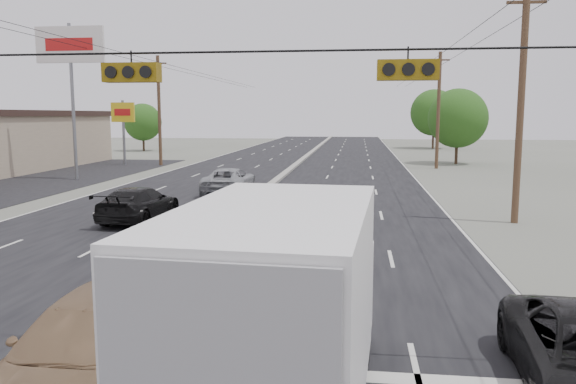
{
  "coord_description": "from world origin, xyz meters",
  "views": [
    {
      "loc": [
        5.67,
        -10.1,
        4.68
      ],
      "look_at": [
        3.44,
        7.73,
        2.2
      ],
      "focal_mm": 35.0,
      "sensor_mm": 36.0,
      "label": 1
    }
  ],
  "objects_px": {
    "red_sedan": "(213,247)",
    "queue_car_b": "(298,244)",
    "pole_sign_billboard": "(70,55)",
    "tree_right_far": "(434,113)",
    "utility_pole_right_c": "(438,110)",
    "tree_left_far": "(143,122)",
    "pole_sign_far": "(123,118)",
    "utility_pole_right_b": "(521,105)",
    "box_truck": "(283,313)",
    "utility_pole_left_c": "(159,110)",
    "oncoming_far": "(229,181)",
    "tan_sedan": "(95,349)",
    "tree_right_mid": "(458,118)",
    "queue_car_c": "(307,205)",
    "oncoming_near": "(139,204)",
    "queue_car_a": "(256,217)"
  },
  "relations": [
    {
      "from": "queue_car_a",
      "to": "oncoming_near",
      "type": "bearing_deg",
      "value": 159.45
    },
    {
      "from": "tree_right_far",
      "to": "red_sedan",
      "type": "xyz_separation_m",
      "value": [
        -14.6,
        -64.11,
        -4.19
      ]
    },
    {
      "from": "tan_sedan",
      "to": "queue_car_b",
      "type": "relative_size",
      "value": 1.33
    },
    {
      "from": "tan_sedan",
      "to": "tree_right_mid",
      "type": "bearing_deg",
      "value": 74.15
    },
    {
      "from": "tree_right_far",
      "to": "utility_pole_right_b",
      "type": "bearing_deg",
      "value": -93.64
    },
    {
      "from": "tree_left_far",
      "to": "box_truck",
      "type": "height_order",
      "value": "tree_left_far"
    },
    {
      "from": "utility_pole_right_b",
      "to": "box_truck",
      "type": "xyz_separation_m",
      "value": [
        -7.88,
        -17.22,
        -3.32
      ]
    },
    {
      "from": "utility_pole_right_b",
      "to": "red_sedan",
      "type": "distance_m",
      "value": 15.0
    },
    {
      "from": "utility_pole_right_c",
      "to": "pole_sign_billboard",
      "type": "bearing_deg",
      "value": -156.04
    },
    {
      "from": "red_sedan",
      "to": "queue_car_b",
      "type": "bearing_deg",
      "value": 21.71
    },
    {
      "from": "utility_pole_left_c",
      "to": "oncoming_far",
      "type": "xyz_separation_m",
      "value": [
        10.54,
        -17.54,
        -4.35
      ]
    },
    {
      "from": "pole_sign_far",
      "to": "oncoming_far",
      "type": "relative_size",
      "value": 1.09
    },
    {
      "from": "pole_sign_billboard",
      "to": "red_sedan",
      "type": "height_order",
      "value": "pole_sign_billboard"
    },
    {
      "from": "queue_car_c",
      "to": "oncoming_near",
      "type": "xyz_separation_m",
      "value": [
        -7.44,
        -0.67,
        0.01
      ]
    },
    {
      "from": "queue_car_b",
      "to": "queue_car_c",
      "type": "xyz_separation_m",
      "value": [
        -0.38,
        7.25,
        0.04
      ]
    },
    {
      "from": "queue_car_a",
      "to": "queue_car_b",
      "type": "xyz_separation_m",
      "value": [
        2.23,
        -4.84,
        0.08
      ]
    },
    {
      "from": "pole_sign_billboard",
      "to": "tree_right_far",
      "type": "distance_m",
      "value": 52.05
    },
    {
      "from": "pole_sign_billboard",
      "to": "box_truck",
      "type": "xyz_separation_m",
      "value": [
        19.12,
        -30.22,
        -7.08
      ]
    },
    {
      "from": "red_sedan",
      "to": "oncoming_far",
      "type": "distance_m",
      "value": 16.91
    },
    {
      "from": "pole_sign_far",
      "to": "utility_pole_right_c",
      "type": "bearing_deg",
      "value": 0.0
    },
    {
      "from": "tree_left_far",
      "to": "tan_sedan",
      "type": "relative_size",
      "value": 1.07
    },
    {
      "from": "tree_right_mid",
      "to": "red_sedan",
      "type": "bearing_deg",
      "value": -109.17
    },
    {
      "from": "utility_pole_right_b",
      "to": "utility_pole_right_c",
      "type": "height_order",
      "value": "same"
    },
    {
      "from": "tree_right_mid",
      "to": "oncoming_far",
      "type": "relative_size",
      "value": 1.3
    },
    {
      "from": "utility_pole_left_c",
      "to": "tree_left_far",
      "type": "xyz_separation_m",
      "value": [
        -9.5,
        20.0,
        -1.39
      ]
    },
    {
      "from": "tree_right_mid",
      "to": "tan_sedan",
      "type": "height_order",
      "value": "tree_right_mid"
    },
    {
      "from": "utility_pole_right_b",
      "to": "tree_left_far",
      "type": "xyz_separation_m",
      "value": [
        -34.5,
        45.0,
        -1.39
      ]
    },
    {
      "from": "red_sedan",
      "to": "queue_car_b",
      "type": "xyz_separation_m",
      "value": [
        2.48,
        0.98,
        -0.06
      ]
    },
    {
      "from": "queue_car_a",
      "to": "queue_car_c",
      "type": "relative_size",
      "value": 0.69
    },
    {
      "from": "utility_pole_right_c",
      "to": "tree_left_far",
      "type": "bearing_deg",
      "value": 149.9
    },
    {
      "from": "pole_sign_billboard",
      "to": "queue_car_c",
      "type": "distance_m",
      "value": 24.14
    },
    {
      "from": "pole_sign_far",
      "to": "red_sedan",
      "type": "bearing_deg",
      "value": -62.97
    },
    {
      "from": "utility_pole_right_b",
      "to": "utility_pole_right_c",
      "type": "distance_m",
      "value": 25.0
    },
    {
      "from": "pole_sign_billboard",
      "to": "queue_car_c",
      "type": "relative_size",
      "value": 2.06
    },
    {
      "from": "utility_pole_right_c",
      "to": "tree_left_far",
      "type": "xyz_separation_m",
      "value": [
        -34.5,
        20.0,
        -1.39
      ]
    },
    {
      "from": "red_sedan",
      "to": "tan_sedan",
      "type": "bearing_deg",
      "value": -89.84
    },
    {
      "from": "utility_pole_right_b",
      "to": "queue_car_c",
      "type": "xyz_separation_m",
      "value": [
        -9.0,
        -0.89,
        -4.37
      ]
    },
    {
      "from": "queue_car_b",
      "to": "queue_car_c",
      "type": "height_order",
      "value": "queue_car_c"
    },
    {
      "from": "pole_sign_billboard",
      "to": "queue_car_b",
      "type": "bearing_deg",
      "value": -48.99
    },
    {
      "from": "utility_pole_right_c",
      "to": "oncoming_near",
      "type": "relative_size",
      "value": 1.93
    },
    {
      "from": "tree_right_mid",
      "to": "box_truck",
      "type": "height_order",
      "value": "tree_right_mid"
    },
    {
      "from": "queue_car_a",
      "to": "queue_car_c",
      "type": "xyz_separation_m",
      "value": [
        1.85,
        2.41,
        0.12
      ]
    },
    {
      "from": "pole_sign_billboard",
      "to": "queue_car_a",
      "type": "xyz_separation_m",
      "value": [
        16.15,
        -16.3,
        -8.24
      ]
    },
    {
      "from": "pole_sign_far",
      "to": "box_truck",
      "type": "relative_size",
      "value": 0.86
    },
    {
      "from": "utility_pole_right_b",
      "to": "queue_car_b",
      "type": "height_order",
      "value": "utility_pole_right_b"
    },
    {
      "from": "tree_right_mid",
      "to": "queue_car_a",
      "type": "relative_size",
      "value": 1.95
    },
    {
      "from": "tree_right_mid",
      "to": "queue_car_b",
      "type": "bearing_deg",
      "value": -106.26
    },
    {
      "from": "tree_right_far",
      "to": "oncoming_near",
      "type": "distance_m",
      "value": 60.11
    },
    {
      "from": "utility_pole_left_c",
      "to": "utility_pole_right_c",
      "type": "relative_size",
      "value": 1.0
    },
    {
      "from": "queue_car_c",
      "to": "oncoming_far",
      "type": "xyz_separation_m",
      "value": [
        -5.46,
        8.35,
        0.02
      ]
    }
  ]
}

